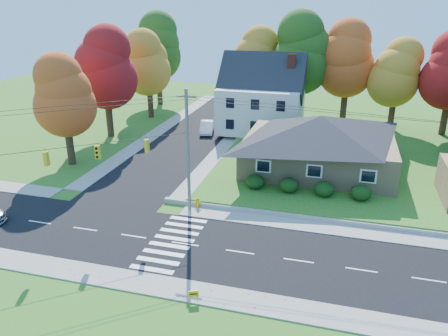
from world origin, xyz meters
name	(u,v)px	position (x,y,z in m)	size (l,w,h in m)	color
ground	(185,244)	(0.00, 0.00, 0.00)	(120.00, 120.00, 0.00)	#3D7923
road_main	(185,244)	(0.00, 0.00, 0.01)	(90.00, 8.00, 0.02)	black
road_cross	(196,133)	(-8.00, 26.00, 0.01)	(8.00, 44.00, 0.02)	black
sidewalk_north	(206,212)	(0.00, 5.00, 0.04)	(90.00, 2.00, 0.08)	#9C9A90
sidewalk_south	(157,285)	(0.00, -5.00, 0.04)	(90.00, 2.00, 0.08)	#9C9A90
lawn	(368,159)	(13.00, 21.00, 0.25)	(30.00, 30.00, 0.50)	#3D7923
ranch_house	(319,142)	(8.00, 16.00, 3.27)	(14.60, 10.60, 5.40)	tan
colonial_house	(262,98)	(0.04, 28.00, 4.58)	(10.40, 8.40, 9.60)	silver
hedge_row	(306,187)	(7.50, 9.80, 1.14)	(10.70, 1.70, 1.27)	#163A10
traffic_infrastructure	(187,170)	(-0.15, 1.35, 5.15)	(38.10, 10.66, 10.00)	#666059
tree_lot_0	(256,61)	(-2.00, 34.00, 8.31)	(6.72, 6.72, 12.51)	#3F2A19
tree_lot_1	(301,53)	(4.00, 33.00, 9.61)	(7.84, 7.84, 14.60)	#3F2A19
tree_lot_2	(348,59)	(10.00, 34.00, 8.96)	(7.28, 7.28, 13.56)	#3F2A19
tree_lot_3	(398,73)	(16.00, 33.00, 7.65)	(6.16, 6.16, 11.47)	#3F2A19
tree_west_0	(63,96)	(-17.00, 12.00, 7.15)	(6.16, 6.16, 11.47)	#3F2A19
tree_west_1	(105,68)	(-18.00, 22.00, 8.46)	(7.28, 7.28, 13.56)	#3F2A19
tree_west_2	(148,63)	(-17.00, 32.00, 7.81)	(6.72, 6.72, 12.51)	#3F2A19
tree_west_3	(157,47)	(-19.00, 40.00, 9.11)	(7.84, 7.84, 14.60)	#3F2A19
white_car	(207,127)	(-6.76, 26.55, 0.76)	(1.56, 4.47, 1.47)	white
fire_hydrant	(198,203)	(-0.95, 5.66, 0.43)	(0.51, 0.40, 0.90)	#D4B000
yard_sign	(194,294)	(2.66, -5.80, 0.53)	(0.56, 0.26, 0.75)	black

